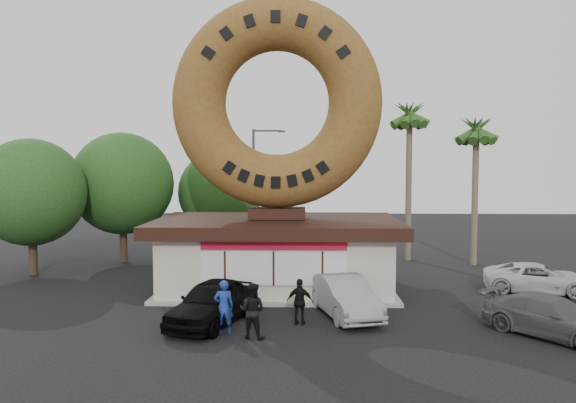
# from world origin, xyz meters

# --- Properties ---
(ground) EXTENTS (90.00, 90.00, 0.00)m
(ground) POSITION_xyz_m (0.00, 0.00, 0.00)
(ground) COLOR black
(ground) RESTS_ON ground
(donut_shop) EXTENTS (11.20, 7.20, 3.80)m
(donut_shop) POSITION_xyz_m (0.00, 5.98, 1.77)
(donut_shop) COLOR beige
(donut_shop) RESTS_ON ground
(giant_donut) EXTENTS (9.58, 2.44, 9.58)m
(giant_donut) POSITION_xyz_m (0.00, 6.00, 8.59)
(giant_donut) COLOR brown
(giant_donut) RESTS_ON donut_shop
(tree_west) EXTENTS (6.00, 6.00, 7.65)m
(tree_west) POSITION_xyz_m (-9.50, 13.00, 4.64)
(tree_west) COLOR #473321
(tree_west) RESTS_ON ground
(tree_mid) EXTENTS (5.20, 5.20, 6.63)m
(tree_mid) POSITION_xyz_m (-4.00, 15.00, 4.02)
(tree_mid) COLOR #473321
(tree_mid) RESTS_ON ground
(tree_far) EXTENTS (5.60, 5.60, 7.14)m
(tree_far) POSITION_xyz_m (-13.00, 9.00, 4.33)
(tree_far) COLOR #473321
(tree_far) RESTS_ON ground
(palm_near) EXTENTS (2.60, 2.60, 9.75)m
(palm_near) POSITION_xyz_m (7.50, 14.00, 8.41)
(palm_near) COLOR #726651
(palm_near) RESTS_ON ground
(palm_far) EXTENTS (2.60, 2.60, 8.75)m
(palm_far) POSITION_xyz_m (11.00, 12.50, 7.48)
(palm_far) COLOR #726651
(palm_far) RESTS_ON ground
(street_lamp) EXTENTS (2.11, 0.20, 8.00)m
(street_lamp) POSITION_xyz_m (-1.86, 16.00, 4.48)
(street_lamp) COLOR #59595E
(street_lamp) RESTS_ON ground
(person_left) EXTENTS (0.75, 0.56, 1.86)m
(person_left) POSITION_xyz_m (-1.51, -0.87, 0.93)
(person_left) COLOR navy
(person_left) RESTS_ON ground
(person_center) EXTENTS (1.07, 0.93, 1.87)m
(person_center) POSITION_xyz_m (-0.49, -1.33, 0.94)
(person_center) COLOR black
(person_center) RESTS_ON ground
(person_right) EXTENTS (1.04, 0.57, 1.68)m
(person_right) POSITION_xyz_m (1.11, 0.27, 0.84)
(person_right) COLOR black
(person_right) RESTS_ON ground
(car_black) EXTENTS (3.24, 5.05, 1.60)m
(car_black) POSITION_xyz_m (-2.11, 0.28, 0.80)
(car_black) COLOR black
(car_black) RESTS_ON ground
(car_silver) EXTENTS (2.78, 4.87, 1.52)m
(car_silver) POSITION_xyz_m (2.81, 1.47, 0.76)
(car_silver) COLOR #959498
(car_silver) RESTS_ON ground
(car_grey) EXTENTS (4.48, 4.80, 1.36)m
(car_grey) POSITION_xyz_m (9.63, -0.92, 0.68)
(car_grey) COLOR #525557
(car_grey) RESTS_ON ground
(car_white) EXTENTS (5.14, 3.33, 1.32)m
(car_white) POSITION_xyz_m (11.87, 5.62, 0.66)
(car_white) COLOR silver
(car_white) RESTS_ON ground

